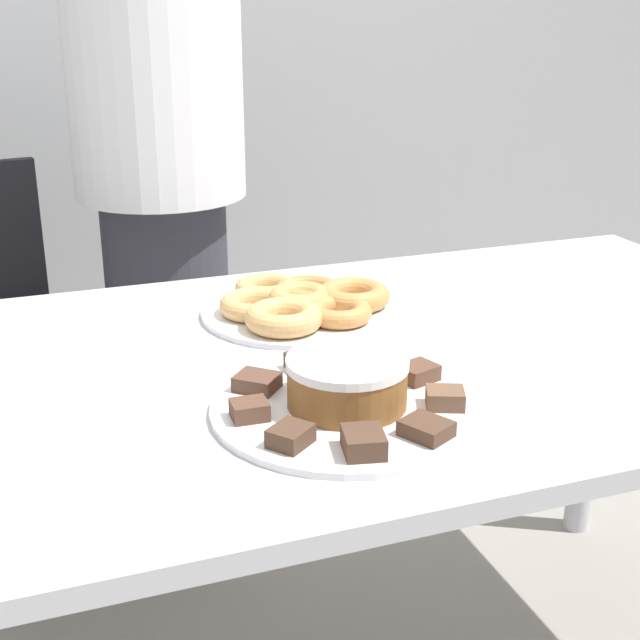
{
  "coord_description": "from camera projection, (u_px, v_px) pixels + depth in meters",
  "views": [
    {
      "loc": [
        -0.4,
        -1.19,
        1.27
      ],
      "look_at": [
        0.03,
        -0.0,
        0.8
      ],
      "focal_mm": 50.0,
      "sensor_mm": 36.0,
      "label": 1
    }
  ],
  "objects": [
    {
      "name": "lamington_5",
      "position": [
        302.0,
        362.0,
        1.3
      ],
      "size": [
        0.04,
        0.05,
        0.02
      ],
      "rotation": [
        0.0,
        0.0,
        7.99
      ],
      "color": "#513828",
      "rests_on": "plate_cake"
    },
    {
      "name": "donut_6",
      "position": [
        255.0,
        305.0,
        1.52
      ],
      "size": [
        0.12,
        0.12,
        0.03
      ],
      "color": "#E5AD66",
      "rests_on": "plate_donuts"
    },
    {
      "name": "donut_0",
      "position": [
        300.0,
        298.0,
        1.54
      ],
      "size": [
        0.11,
        0.11,
        0.04
      ],
      "color": "tan",
      "rests_on": "plate_donuts"
    },
    {
      "name": "person_standing",
      "position": [
        160.0,
        172.0,
        1.96
      ],
      "size": [
        0.37,
        0.37,
        1.7
      ],
      "color": "#383842",
      "rests_on": "ground_plane"
    },
    {
      "name": "lamington_1",
      "position": [
        426.0,
        429.0,
        1.11
      ],
      "size": [
        0.07,
        0.07,
        0.02
      ],
      "rotation": [
        0.0,
        0.0,
        5.2
      ],
      "color": "#513828",
      "rests_on": "plate_cake"
    },
    {
      "name": "plate_donuts",
      "position": [
        300.0,
        311.0,
        1.55
      ],
      "size": [
        0.34,
        0.34,
        0.01
      ],
      "color": "white",
      "rests_on": "table"
    },
    {
      "name": "lamington_2",
      "position": [
        445.0,
        398.0,
        1.18
      ],
      "size": [
        0.06,
        0.06,
        0.02
      ],
      "rotation": [
        0.0,
        0.0,
        5.89
      ],
      "color": "brown",
      "rests_on": "plate_cake"
    },
    {
      "name": "donut_5",
      "position": [
        266.0,
        288.0,
        1.61
      ],
      "size": [
        0.11,
        0.11,
        0.03
      ],
      "color": "#E5AD66",
      "rests_on": "plate_donuts"
    },
    {
      "name": "lamington_0",
      "position": [
        364.0,
        442.0,
        1.06
      ],
      "size": [
        0.06,
        0.07,
        0.03
      ],
      "rotation": [
        0.0,
        0.0,
        4.5
      ],
      "color": "#513828",
      "rests_on": "plate_cake"
    },
    {
      "name": "lamington_6",
      "position": [
        257.0,
        382.0,
        1.24
      ],
      "size": [
        0.07,
        0.07,
        0.02
      ],
      "rotation": [
        0.0,
        0.0,
        8.69
      ],
      "color": "brown",
      "rests_on": "plate_cake"
    },
    {
      "name": "donut_2",
      "position": [
        339.0,
        312.0,
        1.49
      ],
      "size": [
        0.11,
        0.11,
        0.03
      ],
      "color": "#D18E4C",
      "rests_on": "plate_donuts"
    },
    {
      "name": "lamington_4",
      "position": [
        363.0,
        359.0,
        1.31
      ],
      "size": [
        0.07,
        0.07,
        0.02
      ],
      "rotation": [
        0.0,
        0.0,
        7.29
      ],
      "color": "brown",
      "rests_on": "plate_cake"
    },
    {
      "name": "donut_1",
      "position": [
        284.0,
        317.0,
        1.45
      ],
      "size": [
        0.13,
        0.13,
        0.04
      ],
      "color": "#E5AD66",
      "rests_on": "plate_donuts"
    },
    {
      "name": "donut_4",
      "position": [
        308.0,
        291.0,
        1.59
      ],
      "size": [
        0.12,
        0.12,
        0.03
      ],
      "color": "#C68447",
      "rests_on": "plate_donuts"
    },
    {
      "name": "lamington_7",
      "position": [
        250.0,
        410.0,
        1.15
      ],
      "size": [
        0.05,
        0.04,
        0.02
      ],
      "rotation": [
        0.0,
        0.0,
        9.38
      ],
      "color": "brown",
      "rests_on": "plate_cake"
    },
    {
      "name": "frosted_cake",
      "position": [
        346.0,
        382.0,
        1.18
      ],
      "size": [
        0.16,
        0.16,
        0.07
      ],
      "color": "brown",
      "rests_on": "plate_cake"
    },
    {
      "name": "lamington_8",
      "position": [
        290.0,
        436.0,
        1.08
      ],
      "size": [
        0.07,
        0.06,
        0.02
      ],
      "rotation": [
        0.0,
        0.0,
        10.08
      ],
      "color": "#513828",
      "rests_on": "plate_cake"
    },
    {
      "name": "table",
      "position": [
        301.0,
        404.0,
        1.39
      ],
      "size": [
        1.84,
        0.91,
        0.74
      ],
      "color": "silver",
      "rests_on": "ground_plane"
    },
    {
      "name": "donut_3",
      "position": [
        354.0,
        295.0,
        1.56
      ],
      "size": [
        0.13,
        0.13,
        0.04
      ],
      "color": "#D18E4C",
      "rests_on": "plate_donuts"
    },
    {
      "name": "plate_cake",
      "position": [
        346.0,
        408.0,
        1.19
      ],
      "size": [
        0.37,
        0.37,
        0.01
      ],
      "color": "white",
      "rests_on": "table"
    },
    {
      "name": "lamington_3",
      "position": [
        418.0,
        373.0,
        1.26
      ],
      "size": [
        0.06,
        0.06,
        0.02
      ],
      "rotation": [
        0.0,
        0.0,
        6.59
      ],
      "color": "brown",
      "rests_on": "plate_cake"
    }
  ]
}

